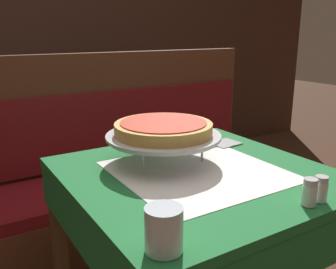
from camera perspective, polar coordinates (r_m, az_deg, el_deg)
dining_table_front at (r=1.29m, az=4.42°, el=-9.95°), size 0.83×0.83×0.76m
dining_table_rear at (r=2.57m, az=-22.76°, el=2.11°), size 0.75×0.75×0.77m
booth_bench at (r=2.15m, az=-4.48°, el=-8.85°), size 1.62×0.50×1.10m
back_wall_panel at (r=3.15m, az=-19.62°, el=14.57°), size 6.00×0.04×2.40m
pizza_pan_stand at (r=1.30m, az=-0.69°, el=-0.38°), size 0.40×0.40×0.10m
deep_dish_pizza at (r=1.29m, az=-0.70°, el=0.99°), size 0.34×0.34×0.04m
pizza_server at (r=1.51m, az=6.82°, el=-1.70°), size 0.29×0.11×0.01m
water_glass_near at (r=0.81m, az=-0.64°, el=-14.25°), size 0.08×0.08×0.10m
salt_shaker at (r=1.07m, az=20.77°, el=-8.22°), size 0.04×0.04×0.07m
pepper_shaker at (r=1.11m, az=22.26°, el=-7.68°), size 0.04×0.04×0.07m
condiment_caddy at (r=2.49m, az=-22.11°, el=5.04°), size 0.14×0.14×0.16m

